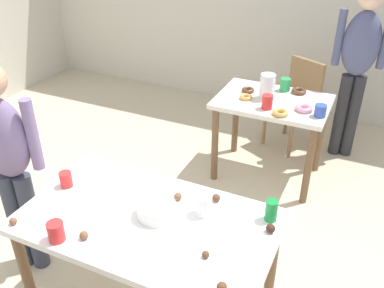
{
  "coord_description": "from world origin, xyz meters",
  "views": [
    {
      "loc": [
        1.04,
        -1.52,
        2.24
      ],
      "look_at": [
        0.08,
        0.53,
        0.9
      ],
      "focal_mm": 39.86,
      "sensor_mm": 36.0,
      "label": 1
    }
  ],
  "objects": [
    {
      "name": "cup_far_2",
      "position": [
        0.32,
        1.94,
        0.81
      ],
      "size": [
        0.09,
        0.09,
        0.11
      ],
      "primitive_type": "cylinder",
      "color": "green",
      "rests_on": "dining_table_far"
    },
    {
      "name": "donut_far_4",
      "position": [
        0.45,
        1.93,
        0.77
      ],
      "size": [
        0.13,
        0.13,
        0.04
      ],
      "primitive_type": "torus",
      "color": "brown",
      "rests_on": "dining_table_far"
    },
    {
      "name": "soda_can",
      "position": [
        0.68,
        0.22,
        0.81
      ],
      "size": [
        0.07,
        0.07,
        0.12
      ],
      "primitive_type": "cylinder",
      "color": "#198438",
      "rests_on": "dining_table_near"
    },
    {
      "name": "person_girl_near",
      "position": [
        -0.87,
        -0.04,
        0.88
      ],
      "size": [
        0.45,
        0.28,
        1.47
      ],
      "color": "#383D4C",
      "rests_on": "ground_plane"
    },
    {
      "name": "cake_ball_6",
      "position": [
        0.71,
        0.13,
        0.77
      ],
      "size": [
        0.05,
        0.05,
        0.05
      ],
      "primitive_type": "sphere",
      "color": "#3D2319",
      "rests_on": "dining_table_near"
    },
    {
      "name": "dining_table_far",
      "position": [
        0.28,
        1.71,
        0.62
      ],
      "size": [
        0.93,
        0.65,
        0.75
      ],
      "color": "silver",
      "rests_on": "ground_plane"
    },
    {
      "name": "cake_ball_0",
      "position": [
        0.48,
        -0.17,
        0.77
      ],
      "size": [
        0.04,
        0.04,
        0.04
      ],
      "primitive_type": "sphere",
      "color": "brown",
      "rests_on": "dining_table_near"
    },
    {
      "name": "cup_near_1",
      "position": [
        -0.24,
        -0.37,
        0.8
      ],
      "size": [
        0.08,
        0.08,
        0.11
      ],
      "primitive_type": "cylinder",
      "color": "red",
      "rests_on": "dining_table_near"
    },
    {
      "name": "cup_far_0",
      "position": [
        0.28,
        1.52,
        0.81
      ],
      "size": [
        0.09,
        0.09,
        0.12
      ],
      "primitive_type": "cylinder",
      "color": "red",
      "rests_on": "dining_table_far"
    },
    {
      "name": "donut_far_2",
      "position": [
        0.04,
        1.78,
        0.77
      ],
      "size": [
        0.11,
        0.11,
        0.03
      ],
      "primitive_type": "torus",
      "color": "brown",
      "rests_on": "dining_table_far"
    },
    {
      "name": "pitcher_far",
      "position": [
        0.22,
        1.71,
        0.86
      ],
      "size": [
        0.13,
        0.13,
        0.21
      ],
      "primitive_type": "cylinder",
      "color": "white",
      "rests_on": "dining_table_far"
    },
    {
      "name": "cake_ball_3",
      "position": [
        -0.52,
        -0.38,
        0.77
      ],
      "size": [
        0.04,
        0.04,
        0.04
      ],
      "primitive_type": "sphere",
      "color": "brown",
      "rests_on": "dining_table_near"
    },
    {
      "name": "chair_far_table",
      "position": [
        0.36,
        2.38,
        0.5
      ],
      "size": [
        0.54,
        0.54,
        0.87
      ],
      "color": "olive",
      "rests_on": "ground_plane"
    },
    {
      "name": "mixing_bowl",
      "position": [
        0.12,
        -0.0,
        0.79
      ],
      "size": [
        0.21,
        0.21,
        0.08
      ],
      "primitive_type": "cylinder",
      "color": "white",
      "rests_on": "dining_table_near"
    },
    {
      "name": "donut_far_1",
      "position": [
        0.41,
        1.45,
        0.77
      ],
      "size": [
        0.13,
        0.13,
        0.04
      ],
      "primitive_type": "torus",
      "color": "gold",
      "rests_on": "dining_table_far"
    },
    {
      "name": "cake_ball_1",
      "position": [
        -0.32,
        -0.31,
        0.77
      ],
      "size": [
        0.04,
        0.04,
        0.04
      ],
      "primitive_type": "sphere",
      "color": "brown",
      "rests_on": "dining_table_near"
    },
    {
      "name": "cake_ball_5",
      "position": [
        -0.12,
        -0.31,
        0.77
      ],
      "size": [
        0.05,
        0.05,
        0.05
      ],
      "primitive_type": "sphere",
      "color": "brown",
      "rests_on": "dining_table_near"
    },
    {
      "name": "fork_near",
      "position": [
        -0.31,
        0.09,
        0.75
      ],
      "size": [
        0.17,
        0.02,
        0.01
      ],
      "primitive_type": "cube",
      "color": "silver",
      "rests_on": "dining_table_near"
    },
    {
      "name": "cup_far_1",
      "position": [
        0.7,
        1.56,
        0.8
      ],
      "size": [
        0.09,
        0.09,
        0.1
      ],
      "primitive_type": "cylinder",
      "color": "#3351B2",
      "rests_on": "dining_table_far"
    },
    {
      "name": "cake_ball_4",
      "position": [
        0.36,
        0.25,
        0.77
      ],
      "size": [
        0.05,
        0.05,
        0.05
      ],
      "primitive_type": "sphere",
      "color": "brown",
      "rests_on": "dining_table_near"
    },
    {
      "name": "cake_ball_2",
      "position": [
        0.17,
        0.17,
        0.77
      ],
      "size": [
        0.05,
        0.05,
        0.05
      ],
      "primitive_type": "sphere",
      "color": "brown",
      "rests_on": "dining_table_near"
    },
    {
      "name": "person_adult_far",
      "position": [
        0.85,
        2.38,
        0.98
      ],
      "size": [
        0.46,
        0.26,
        1.62
      ],
      "color": "#28282D",
      "rests_on": "ground_plane"
    },
    {
      "name": "cup_near_2",
      "position": [
        0.35,
        0.12,
        0.81
      ],
      "size": [
        0.09,
        0.09,
        0.12
      ],
      "primitive_type": "cylinder",
      "color": "white",
      "rests_on": "dining_table_near"
    },
    {
      "name": "donut_far_3",
      "position": [
        0.56,
        1.61,
        0.77
      ],
      "size": [
        0.14,
        0.14,
        0.04
      ],
      "primitive_type": "torus",
      "color": "pink",
      "rests_on": "dining_table_far"
    },
    {
      "name": "dining_table_near",
      "position": [
        0.09,
        -0.05,
        0.66
      ],
      "size": [
        1.36,
        0.79,
        0.75
      ],
      "color": "white",
      "rests_on": "ground_plane"
    },
    {
      "name": "cup_near_0",
      "position": [
        -0.49,
        0.01,
        0.8
      ],
      "size": [
        0.07,
        0.07,
        0.09
      ],
      "primitive_type": "cylinder",
      "color": "red",
      "rests_on": "dining_table_near"
    },
    {
      "name": "donut_far_0",
      "position": [
        0.07,
        1.63,
        0.77
      ],
      "size": [
        0.11,
        0.11,
        0.03
      ],
      "primitive_type": "torus",
      "color": "gold",
      "rests_on": "dining_table_far"
    },
    {
      "name": "cake_ball_7",
      "position": [
        0.62,
        -0.32,
        0.77
      ],
      "size": [
        0.05,
        0.05,
        0.05
      ],
      "primitive_type": "sphere",
      "color": "brown",
      "rests_on": "dining_table_near"
    }
  ]
}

